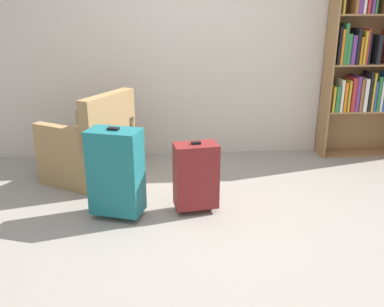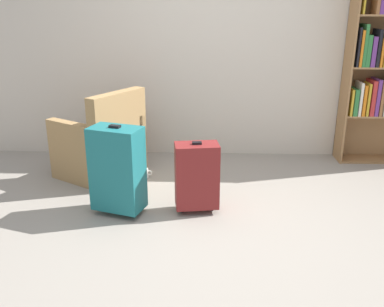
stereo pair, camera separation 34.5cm
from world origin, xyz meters
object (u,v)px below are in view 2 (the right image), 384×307
(armchair, at_px, (102,146))
(suitcase_dark_red, at_px, (197,176))
(suitcase_teal, at_px, (117,169))
(mug, at_px, (145,173))

(armchair, height_order, suitcase_dark_red, armchair)
(suitcase_dark_red, bearing_deg, armchair, 141.54)
(suitcase_teal, xyz_separation_m, suitcase_dark_red, (0.66, 0.06, -0.08))
(armchair, distance_m, suitcase_dark_red, 1.27)
(mug, distance_m, suitcase_dark_red, 0.96)
(armchair, relative_size, suitcase_teal, 1.24)
(armchair, bearing_deg, suitcase_dark_red, -38.46)
(mug, bearing_deg, suitcase_teal, -97.69)
(mug, height_order, suitcase_dark_red, suitcase_dark_red)
(suitcase_teal, relative_size, suitcase_dark_red, 1.24)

